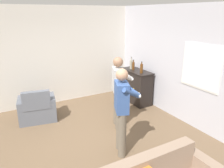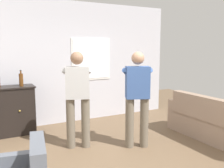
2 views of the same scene
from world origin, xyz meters
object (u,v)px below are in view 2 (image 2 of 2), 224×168
object	(u,v)px
couch	(221,127)
sideboard_cabinet	(7,111)
person_standing_left	(78,95)
bottle_liquor_amber	(21,80)
person_standing_right	(137,95)

from	to	relation	value
couch	sideboard_cabinet	bearing A→B (deg)	145.17
person_standing_left	couch	bearing A→B (deg)	-25.15
sideboard_cabinet	bottle_liquor_amber	distance (m)	0.69
couch	person_standing_right	distance (m)	1.66
couch	person_standing_left	bearing A→B (deg)	154.85
couch	sideboard_cabinet	world-z (taller)	sideboard_cabinet
bottle_liquor_amber	person_standing_left	xyz separation A→B (m)	(0.75, -1.20, -0.18)
sideboard_cabinet	couch	bearing A→B (deg)	-34.83
couch	person_standing_right	world-z (taller)	person_standing_right
bottle_liquor_amber	person_standing_right	distance (m)	2.36
bottle_liquor_amber	couch	bearing A→B (deg)	-36.68
couch	person_standing_left	distance (m)	2.65
person_standing_left	person_standing_right	xyz separation A→B (m)	(0.92, -0.47, 0.00)
bottle_liquor_amber	person_standing_left	distance (m)	1.42
person_standing_right	sideboard_cabinet	bearing A→B (deg)	138.71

